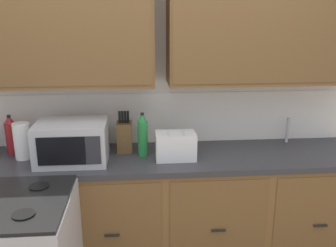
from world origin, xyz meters
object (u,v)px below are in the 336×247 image
toaster (176,146)px  knife_block (125,136)px  microwave (72,142)px  bottle_green (143,135)px  paper_towel_roll (22,141)px  bottle_red (11,135)px

toaster → knife_block: size_ratio=0.90×
microwave → bottle_green: bearing=7.3°
paper_towel_roll → knife_block: bearing=7.2°
bottle_green → bottle_red: bearing=172.5°
knife_block → paper_towel_roll: (-0.71, -0.09, 0.01)m
microwave → bottle_red: bearing=158.1°
paper_towel_roll → bottle_green: bearing=-1.0°
toaster → bottle_red: (-1.19, 0.20, 0.05)m
microwave → bottle_green: bottle_green is taller
microwave → toaster: (0.72, -0.02, -0.04)m
microwave → bottle_red: bottle_red is taller
microwave → toaster: bearing=-1.3°
toaster → bottle_green: bearing=161.0°
toaster → microwave: bearing=178.7°
toaster → bottle_red: bearing=170.2°
bottle_red → paper_towel_roll: bearing=-45.1°
knife_block → bottle_green: 0.17m
bottle_green → microwave: bearing=-172.7°
toaster → paper_towel_roll: 1.08m
microwave → knife_block: knife_block is taller
knife_block → bottle_green: (0.13, -0.10, 0.04)m
knife_block → paper_towel_roll: 0.72m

